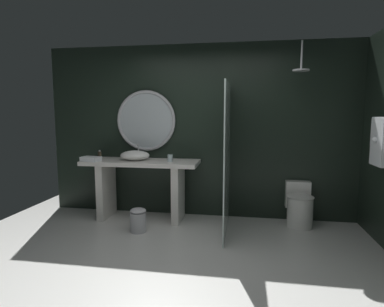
# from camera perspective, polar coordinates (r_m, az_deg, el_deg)

# --- Properties ---
(ground_plane) EXTENTS (5.76, 5.76, 0.00)m
(ground_plane) POSITION_cam_1_polar(r_m,az_deg,el_deg) (3.41, -3.24, -20.35)
(ground_plane) COLOR silver
(back_wall_panel) EXTENTS (4.80, 0.10, 2.60)m
(back_wall_panel) POSITION_cam_1_polar(r_m,az_deg,el_deg) (4.91, 1.56, 3.94)
(back_wall_panel) COLOR black
(back_wall_panel) RESTS_ON ground_plane
(vanity_counter) EXTENTS (1.71, 0.59, 0.88)m
(vanity_counter) POSITION_cam_1_polar(r_m,az_deg,el_deg) (4.84, -9.02, -4.65)
(vanity_counter) COLOR silver
(vanity_counter) RESTS_ON ground_plane
(vessel_sink) EXTENTS (0.44, 0.36, 0.24)m
(vessel_sink) POSITION_cam_1_polar(r_m,az_deg,el_deg) (4.81, -10.15, -0.33)
(vessel_sink) COLOR white
(vessel_sink) RESTS_ON vanity_counter
(tumbler_cup) EXTENTS (0.07, 0.07, 0.10)m
(tumbler_cup) POSITION_cam_1_polar(r_m,az_deg,el_deg) (4.61, -3.94, -0.82)
(tumbler_cup) COLOR silver
(tumbler_cup) RESTS_ON vanity_counter
(soap_dispenser) EXTENTS (0.05, 0.05, 0.14)m
(soap_dispenser) POSITION_cam_1_polar(r_m,az_deg,el_deg) (5.06, -16.15, -0.27)
(soap_dispenser) COLOR #3D3323
(soap_dispenser) RESTS_ON vanity_counter
(round_wall_mirror) EXTENTS (0.93, 0.05, 0.93)m
(round_wall_mirror) POSITION_cam_1_polar(r_m,az_deg,el_deg) (5.00, -8.21, 5.81)
(round_wall_mirror) COLOR #B7B7BC
(shower_glass_panel) EXTENTS (0.02, 1.20, 1.96)m
(shower_glass_panel) POSITION_cam_1_polar(r_m,az_deg,el_deg) (4.25, 6.26, -0.94)
(shower_glass_panel) COLOR silver
(shower_glass_panel) RESTS_ON ground_plane
(rain_shower_head) EXTENTS (0.21, 0.21, 0.38)m
(rain_shower_head) POSITION_cam_1_polar(r_m,az_deg,el_deg) (4.47, 18.89, 14.33)
(rain_shower_head) COLOR #B7B7BC
(hanging_bathrobe) EXTENTS (0.20, 0.49, 0.62)m
(hanging_bathrobe) POSITION_cam_1_polar(r_m,az_deg,el_deg) (4.23, 30.76, 2.16)
(hanging_bathrobe) COLOR #B7B7BC
(toilet) EXTENTS (0.36, 0.56, 0.60)m
(toilet) POSITION_cam_1_polar(r_m,az_deg,el_deg) (4.82, 18.55, -8.79)
(toilet) COLOR white
(toilet) RESTS_ON ground_plane
(waste_bin) EXTENTS (0.21, 0.21, 0.32)m
(waste_bin) POSITION_cam_1_polar(r_m,az_deg,el_deg) (4.42, -9.60, -11.59)
(waste_bin) COLOR #B7B7BC
(waste_bin) RESTS_ON ground_plane
(folded_hand_towel) EXTENTS (0.29, 0.21, 0.07)m
(folded_hand_towel) POSITION_cam_1_polar(r_m,az_deg,el_deg) (4.87, -17.59, -0.93)
(folded_hand_towel) COLOR white
(folded_hand_towel) RESTS_ON vanity_counter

